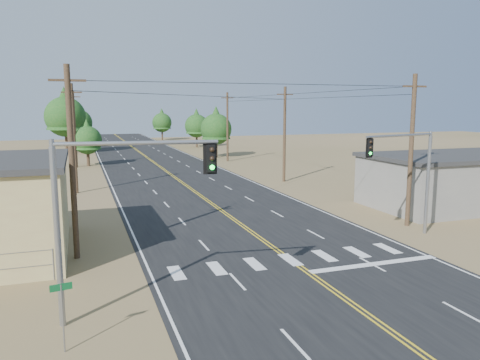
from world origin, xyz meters
name	(u,v)px	position (x,y,z in m)	size (l,w,h in m)	color
ground	(385,328)	(0.00, 0.00, 0.00)	(220.00, 220.00, 0.00)	#92754E
road	(193,190)	(0.00, 30.00, 0.01)	(15.00, 200.00, 0.02)	black
building_right	(463,181)	(19.00, 16.00, 2.00)	(15.00, 8.00, 4.00)	gray
utility_pole_left_near	(72,162)	(-10.50, 12.00, 5.12)	(1.80, 0.30, 10.00)	#4C3826
utility_pole_left_mid	(74,138)	(-10.50, 32.00, 5.12)	(1.80, 0.30, 10.00)	#4C3826
utility_pole_left_far	(75,128)	(-10.50, 52.00, 5.12)	(1.80, 0.30, 10.00)	#4C3826
utility_pole_right_near	(411,150)	(10.50, 12.00, 5.12)	(1.80, 0.30, 10.00)	#4C3826
utility_pole_right_mid	(285,134)	(10.50, 32.00, 5.12)	(1.80, 0.30, 10.00)	#4C3826
utility_pole_right_far	(227,126)	(10.50, 52.00, 5.12)	(1.80, 0.30, 10.00)	#4C3826
signal_mast_left	(106,199)	(-9.31, 3.80, 4.62)	(5.86, 0.99, 6.80)	gray
signal_mast_right	(411,166)	(8.62, 9.58, 4.39)	(5.64, 1.68, 6.44)	gray
street_sign	(62,307)	(-10.89, 2.00, 1.56)	(0.69, 0.15, 2.33)	gray
tree_left_near	(87,137)	(-9.00, 52.86, 3.88)	(3.81, 3.81, 6.35)	#3F2D1E
tree_left_mid	(65,113)	(-12.07, 72.51, 6.95)	(6.81, 6.81, 11.36)	#3F2D1E
tree_left_far	(78,120)	(-9.95, 84.63, 5.39)	(5.29, 5.29, 8.81)	#3F2D1E
tree_right_near	(216,126)	(10.42, 57.66, 4.96)	(4.87, 4.87, 8.12)	#3F2D1E
tree_right_mid	(197,123)	(12.08, 77.22, 4.69)	(4.60, 4.60, 7.66)	#3F2D1E
tree_right_far	(162,121)	(9.00, 99.32, 4.68)	(4.59, 4.59, 7.65)	#3F2D1E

